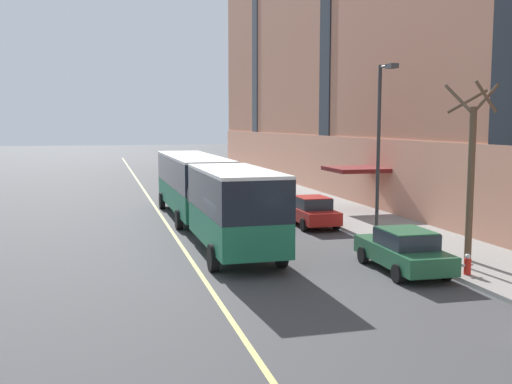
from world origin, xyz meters
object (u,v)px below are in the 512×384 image
at_px(parked_car_red_3, 311,211).
at_px(fire_hydrant, 468,265).
at_px(parked_car_black_7, 275,197).
at_px(parked_car_champagne_8, 230,178).
at_px(city_bus, 206,189).
at_px(parked_car_silver_2, 251,187).
at_px(street_lamp, 381,134).
at_px(street_tree_mid_block, 471,169).
at_px(parked_car_green_5, 403,250).
at_px(parked_car_champagne_1, 216,172).

bearing_deg(parked_car_red_3, fire_hydrant, -82.01).
bearing_deg(parked_car_black_7, parked_car_champagne_8, 89.73).
xyz_separation_m(city_bus, parked_car_black_7, (5.30, 5.83, -1.27)).
distance_m(parked_car_silver_2, fire_hydrant, 23.58).
relative_size(city_bus, parked_car_silver_2, 4.41).
bearing_deg(parked_car_red_3, street_lamp, -68.76).
xyz_separation_m(parked_car_champagne_8, street_tree_mid_block, (2.98, -29.03, 2.83)).
relative_size(city_bus, street_tree_mid_block, 2.99).
bearing_deg(parked_car_green_5, parked_car_champagne_1, 89.93).
bearing_deg(parked_car_red_3, parked_car_green_5, -90.38).
bearing_deg(street_lamp, parked_car_champagne_8, 94.28).
bearing_deg(street_lamp, street_tree_mid_block, -76.85).
bearing_deg(parked_car_silver_2, city_bus, -114.09).
xyz_separation_m(parked_car_black_7, street_lamp, (1.85, -10.42, 4.03)).
relative_size(parked_car_red_3, parked_car_green_5, 0.95).
bearing_deg(parked_car_silver_2, parked_car_champagne_8, 89.88).
relative_size(city_bus, parked_car_black_7, 4.47).
bearing_deg(fire_hydrant, parked_car_green_5, 138.96).
relative_size(parked_car_champagne_8, street_tree_mid_block, 0.72).
relative_size(parked_car_green_5, street_tree_mid_block, 0.70).
distance_m(parked_car_green_5, parked_car_champagne_8, 29.49).
relative_size(parked_car_champagne_1, parked_car_champagne_8, 0.90).
height_order(parked_car_silver_2, parked_car_champagne_8, same).
bearing_deg(street_lamp, fire_hydrant, -90.82).
height_order(city_bus, street_lamp, street_lamp).
bearing_deg(parked_car_champagne_1, parked_car_silver_2, -90.40).
xyz_separation_m(city_bus, fire_hydrant, (7.05, -11.57, -1.56)).
xyz_separation_m(parked_car_champagne_8, street_lamp, (1.79, -23.95, 4.03)).
xyz_separation_m(parked_car_champagne_1, fire_hydrant, (1.61, -37.51, -0.29)).
xyz_separation_m(parked_car_silver_2, parked_car_champagne_8, (0.02, 7.41, 0.00)).
distance_m(city_bus, street_lamp, 8.94).
relative_size(parked_car_champagne_1, fire_hydrant, 6.03).
bearing_deg(parked_car_champagne_8, city_bus, -105.47).
relative_size(parked_car_green_5, parked_car_champagne_8, 0.97).
bearing_deg(parked_car_green_5, city_bus, 118.05).
height_order(parked_car_red_3, street_tree_mid_block, street_tree_mid_block).
distance_m(parked_car_champagne_1, parked_car_black_7, 20.11).
bearing_deg(parked_car_silver_2, parked_car_green_5, -89.87).
bearing_deg(city_bus, parked_car_black_7, 47.75).
bearing_deg(fire_hydrant, parked_car_red_3, 97.99).
distance_m(parked_car_champagne_1, street_tree_mid_block, 35.84).
xyz_separation_m(city_bus, parked_car_green_5, (5.39, -10.13, -1.27)).
bearing_deg(parked_car_champagne_1, city_bus, -101.85).
height_order(parked_car_red_3, fire_hydrant, parked_car_red_3).
bearing_deg(street_tree_mid_block, parked_car_champagne_8, 95.86).
height_order(parked_car_silver_2, fire_hydrant, parked_car_silver_2).
height_order(parked_car_green_5, parked_car_black_7, same).
xyz_separation_m(city_bus, parked_car_champagne_1, (5.44, 25.94, -1.27)).
height_order(parked_car_black_7, street_lamp, street_lamp).
xyz_separation_m(parked_car_silver_2, street_tree_mid_block, (2.99, -21.62, 2.83)).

